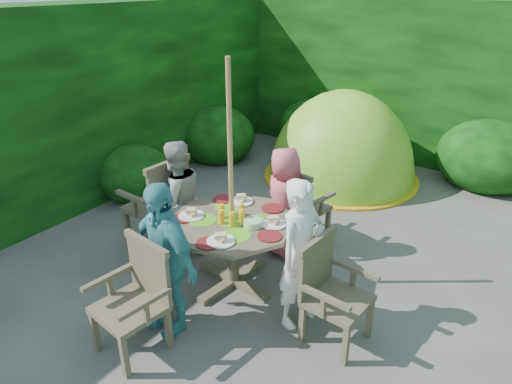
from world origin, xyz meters
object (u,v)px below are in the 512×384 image
Objects in this scene: patio_table at (233,231)px; child_right at (301,255)px; garden_chair_left at (161,202)px; parasol_pole at (231,182)px; garden_chair_back at (300,204)px; child_front at (164,259)px; garden_chair_front at (136,297)px; garden_chair_right at (330,290)px; child_left at (177,201)px; child_back at (284,202)px; dome_tent at (340,177)px.

child_right reaches higher than patio_table.
garden_chair_left is 1.89m from child_right.
garden_chair_back is at bearing 83.51° from parasol_pole.
child_front is at bearing 93.32° from garden_chair_back.
child_right is at bearing 54.56° from garden_chair_front.
parasol_pole is 1.63× the size of child_right.
child_right reaches higher than garden_chair_right.
child_left is at bearing 126.58° from garden_chair_front.
parasol_pole reaches higher than garden_chair_left.
garden_chair_right is 0.64× the size of child_front.
child_back reaches higher than garden_chair_front.
garden_chair_right is (1.10, -0.13, -0.64)m from parasol_pole.
child_right reaches higher than dome_tent.
child_front is at bearing 49.83° from garden_chair_left.
garden_chair_right is (1.09, -0.13, -0.14)m from patio_table.
patio_table is at bearing 102.13° from child_left.
garden_chair_left is 1.55m from garden_chair_back.
child_right is 1.03× the size of child_left.
patio_table is 1.52× the size of garden_chair_front.
dome_tent is (-1.06, 3.16, -0.67)m from child_right.
child_right reaches higher than garden_chair_left.
garden_chair_right is at bearing 39.71° from child_front.
garden_chair_back is at bearing 131.63° from garden_chair_left.
parasol_pole is 2.53× the size of garden_chair_back.
garden_chair_right is 1.37m from child_back.
garden_chair_right is 0.33× the size of dome_tent.
child_front reaches higher than garden_chair_left.
garden_chair_left is at bearing 147.36° from child_front.
parasol_pole reaches higher than patio_table.
child_left is at bearing -110.85° from dome_tent.
patio_table is at bearing 6.09° from parasol_pole.
child_back reaches higher than garden_chair_left.
child_right is (-0.30, 0.04, 0.21)m from garden_chair_right.
dome_tent reaches higher than garden_chair_left.
garden_chair_back is at bearing 40.72° from child_right.
child_right is at bearing 87.63° from garden_chair_right.
child_front is (-1.19, -0.66, 0.22)m from garden_chair_right.
child_left is (-0.92, -1.00, 0.19)m from garden_chair_back.
child_right is (0.92, 1.00, 0.20)m from garden_chair_front.
parasol_pole is 0.92m from child_left.
garden_chair_back is 0.66× the size of child_left.
garden_chair_back is 0.72× the size of child_back.
child_front reaches higher than garden_chair_right.
patio_table is 1.11m from garden_chair_front.
parasol_pole reaches higher than child_left.
child_front is (-0.19, -1.59, 0.08)m from child_back.
garden_chair_front is (-1.22, -0.96, 0.01)m from garden_chair_right.
parasol_pole is 0.90m from child_front.
child_left is 3.09m from dome_tent.
garden_chair_right is 1.00× the size of garden_chair_back.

